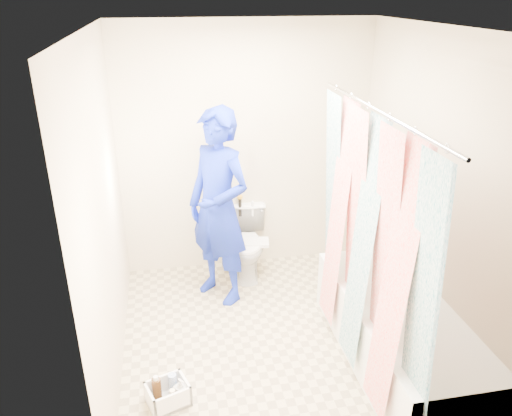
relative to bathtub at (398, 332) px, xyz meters
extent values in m
plane|color=tan|center=(-0.85, 0.43, -0.27)|extent=(2.60, 2.60, 0.00)
cube|color=silver|center=(-0.85, 0.43, 2.13)|extent=(2.40, 2.60, 0.02)
cube|color=beige|center=(-0.85, 1.73, 0.93)|extent=(2.40, 0.02, 2.40)
cube|color=beige|center=(-0.85, -0.88, 0.93)|extent=(2.40, 0.02, 2.40)
cube|color=beige|center=(-2.05, 0.43, 0.93)|extent=(0.02, 2.60, 2.40)
cube|color=beige|center=(0.35, 0.43, 0.93)|extent=(0.02, 2.60, 2.40)
cube|color=white|center=(0.00, 0.00, -0.02)|extent=(0.70, 1.75, 0.50)
cube|color=white|center=(0.00, 0.00, 0.19)|extent=(0.58, 1.63, 0.06)
cylinder|color=silver|center=(-0.33, 0.00, 1.68)|extent=(0.02, 1.90, 0.02)
cube|color=silver|center=(-0.33, 0.00, 0.75)|extent=(0.06, 1.75, 1.80)
imported|color=silver|center=(-0.88, 1.51, 0.06)|extent=(0.48, 0.70, 0.66)
cube|color=white|center=(-0.90, 1.40, 0.12)|extent=(0.43, 0.24, 0.03)
cylinder|color=black|center=(-0.92, 1.69, 0.37)|extent=(0.03, 0.03, 0.19)
cylinder|color=orange|center=(-0.92, 1.69, 0.48)|extent=(0.05, 0.05, 0.03)
cylinder|color=white|center=(-0.80, 1.67, 0.35)|extent=(0.02, 0.02, 0.16)
imported|color=#101CA4|center=(-1.19, 1.15, 0.61)|extent=(0.74, 0.76, 1.76)
cube|color=white|center=(-1.71, -0.11, -0.25)|extent=(0.33, 0.29, 0.03)
cube|color=white|center=(-1.83, -0.15, -0.19)|extent=(0.09, 0.21, 0.16)
cube|color=white|center=(-1.59, -0.07, -0.19)|extent=(0.09, 0.21, 0.16)
cube|color=white|center=(-1.68, -0.20, -0.19)|extent=(0.26, 0.11, 0.16)
cube|color=white|center=(-1.75, -0.02, -0.19)|extent=(0.26, 0.11, 0.16)
cylinder|color=#3C220C|center=(-1.79, -0.10, -0.15)|extent=(0.06, 0.06, 0.18)
cylinder|color=white|center=(-1.68, -0.05, -0.16)|extent=(0.06, 0.06, 0.16)
cylinder|color=#FBE9C5|center=(-1.68, -0.15, -0.18)|extent=(0.04, 0.04, 0.12)
cylinder|color=#3C220C|center=(-1.76, -0.18, -0.21)|extent=(0.05, 0.05, 0.05)
cylinder|color=#C48939|center=(-1.76, -0.18, -0.18)|extent=(0.06, 0.06, 0.01)
imported|color=white|center=(-1.63, -0.12, -0.15)|extent=(0.11, 0.11, 0.17)
camera|label=1|loc=(-1.60, -2.78, 2.36)|focal=35.00mm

